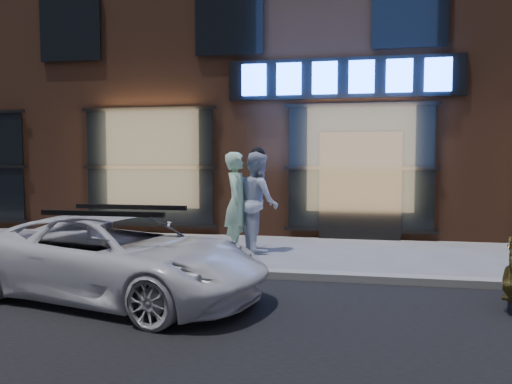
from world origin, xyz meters
TOP-DOWN VIEW (x-y plane):
  - ground at (0.00, 0.00)m, footprint 90.00×90.00m
  - curb at (0.00, 0.00)m, footprint 60.00×0.25m
  - storefront_building at (-0.00, 7.99)m, footprint 30.20×8.28m
  - man_bowtie at (-2.35, 1.92)m, footprint 0.52×0.74m
  - man_cap at (-1.99, 2.15)m, footprint 1.09×1.18m
  - white_suv at (-3.16, -1.47)m, footprint 4.32×2.74m

SIDE VIEW (x-z plane):
  - ground at x=0.00m, z-range 0.00..0.00m
  - curb at x=0.00m, z-range 0.00..0.12m
  - white_suv at x=-3.16m, z-range 0.00..1.11m
  - man_bowtie at x=-2.35m, z-range 0.00..1.94m
  - man_cap at x=-1.99m, z-range 0.00..1.95m
  - storefront_building at x=0.00m, z-range 0.00..10.30m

